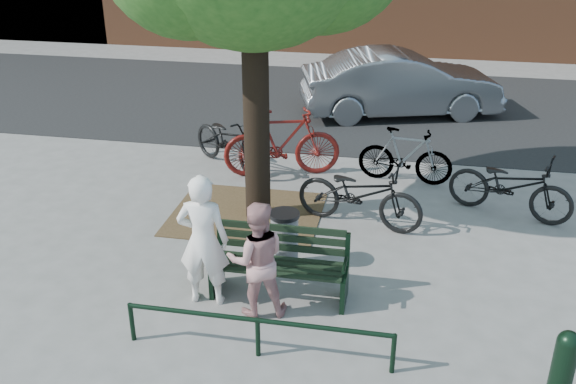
% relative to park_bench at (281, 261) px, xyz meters
% --- Properties ---
extents(ground, '(90.00, 90.00, 0.00)m').
position_rel_park_bench_xyz_m(ground, '(0.00, -0.08, -0.48)').
color(ground, gray).
rests_on(ground, ground).
extents(dirt_pit, '(2.40, 2.00, 0.02)m').
position_rel_park_bench_xyz_m(dirt_pit, '(-1.00, 2.12, -0.47)').
color(dirt_pit, brown).
rests_on(dirt_pit, ground).
extents(road, '(40.00, 7.00, 0.01)m').
position_rel_park_bench_xyz_m(road, '(0.00, 8.42, -0.47)').
color(road, black).
rests_on(road, ground).
extents(park_bench, '(1.74, 0.54, 0.97)m').
position_rel_park_bench_xyz_m(park_bench, '(0.00, 0.00, 0.00)').
color(park_bench, black).
rests_on(park_bench, ground).
extents(guard_railing, '(3.06, 0.06, 0.51)m').
position_rel_park_bench_xyz_m(guard_railing, '(0.00, -1.28, -0.08)').
color(guard_railing, black).
rests_on(guard_railing, ground).
extents(person_left, '(0.67, 0.47, 1.76)m').
position_rel_park_bench_xyz_m(person_left, '(-0.90, -0.34, 0.40)').
color(person_left, white).
rests_on(person_left, ground).
extents(person_right, '(0.87, 0.76, 1.51)m').
position_rel_park_bench_xyz_m(person_right, '(-0.20, -0.46, 0.28)').
color(person_right, tan).
rests_on(person_right, ground).
extents(bollard, '(0.23, 0.23, 0.87)m').
position_rel_park_bench_xyz_m(bollard, '(3.18, -1.41, -0.01)').
color(bollard, black).
rests_on(bollard, ground).
extents(litter_bin, '(0.42, 0.42, 0.85)m').
position_rel_park_bench_xyz_m(litter_bin, '(-0.07, 0.64, -0.05)').
color(litter_bin, gray).
rests_on(litter_bin, ground).
extents(bicycle_a, '(2.03, 1.79, 1.06)m').
position_rel_park_bench_xyz_m(bicycle_a, '(-1.81, 4.02, 0.05)').
color(bicycle_a, black).
rests_on(bicycle_a, ground).
extents(bicycle_b, '(2.22, 1.18, 1.28)m').
position_rel_park_bench_xyz_m(bicycle_b, '(-0.75, 3.82, 0.16)').
color(bicycle_b, '#57100C').
rests_on(bicycle_b, ground).
extents(bicycle_c, '(2.13, 1.15, 1.06)m').
position_rel_park_bench_xyz_m(bicycle_c, '(0.82, 2.12, 0.05)').
color(bicycle_c, black).
rests_on(bicycle_c, ground).
extents(bicycle_d, '(1.73, 0.66, 1.01)m').
position_rel_park_bench_xyz_m(bicycle_d, '(1.48, 3.94, 0.03)').
color(bicycle_d, gray).
rests_on(bicycle_d, ground).
extents(bicycle_e, '(2.09, 1.32, 1.04)m').
position_rel_park_bench_xyz_m(bicycle_e, '(3.17, 2.92, 0.04)').
color(bicycle_e, black).
rests_on(bicycle_e, ground).
extents(parked_car, '(4.82, 2.85, 1.50)m').
position_rel_park_bench_xyz_m(parked_car, '(1.26, 7.89, 0.27)').
color(parked_car, slate).
rests_on(parked_car, ground).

